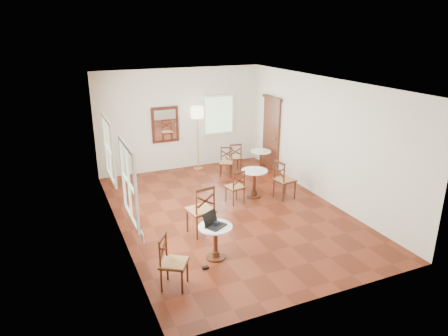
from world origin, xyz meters
name	(u,v)px	position (x,y,z in m)	size (l,w,h in m)	color
ground	(229,212)	(0.00, 0.00, 0.00)	(7.00, 7.00, 0.00)	#632211
room_shell	(222,131)	(-0.06, 0.27, 1.89)	(5.02, 7.02, 3.01)	silver
cafe_table_near	(215,238)	(-1.05, -1.72, 0.41)	(0.63, 0.63, 0.67)	#421F10
cafe_table_mid	(254,180)	(0.98, 0.62, 0.43)	(0.66, 0.66, 0.70)	#421F10
cafe_table_back	(261,159)	(2.03, 2.22, 0.39)	(0.60, 0.60, 0.64)	#421F10
chair_near_a	(201,210)	(-0.96, -0.72, 0.54)	(0.58, 0.58, 1.09)	#421F10
chair_near_b	(172,262)	(-2.04, -2.26, 0.46)	(0.59, 0.59, 0.93)	#421F10
chair_mid_a	(236,187)	(0.36, 0.43, 0.42)	(0.45, 0.45, 0.85)	#421F10
chair_mid_b	(284,180)	(1.60, 0.22, 0.50)	(0.52, 0.52, 1.00)	#421F10
chair_back_a	(234,157)	(1.30, 2.52, 0.44)	(0.47, 0.47, 0.89)	#421F10
chair_back_b	(226,162)	(0.94, 2.31, 0.41)	(0.52, 0.52, 0.83)	#421F10
floor_lamp	(197,117)	(0.39, 3.15, 1.62)	(0.37, 0.37, 1.92)	#BF8C3F
laptop	(213,223)	(-1.08, -1.69, 0.73)	(0.47, 0.44, 0.26)	black
mouse	(216,224)	(-1.02, -1.69, 0.68)	(0.08, 0.05, 0.03)	black
navy_mug	(216,224)	(-1.04, -1.73, 0.71)	(0.11, 0.07, 0.08)	#0F1633
water_glass	(216,224)	(-1.04, -1.72, 0.71)	(0.06, 0.06, 0.09)	white
power_adapter	(205,268)	(-1.37, -1.99, 0.02)	(0.11, 0.07, 0.05)	black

